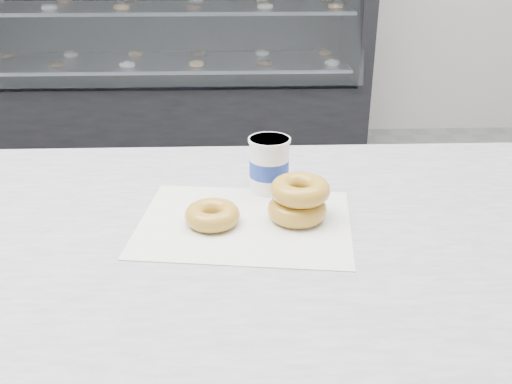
% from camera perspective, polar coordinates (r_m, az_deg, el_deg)
% --- Properties ---
extents(display_case, '(2.40, 0.74, 1.25)m').
position_cam_1_polar(display_case, '(3.64, -8.97, 11.36)').
color(display_case, black).
rests_on(display_case, ground).
extents(wax_paper, '(0.37, 0.30, 0.00)m').
position_cam_1_polar(wax_paper, '(0.93, -1.14, -3.09)').
color(wax_paper, silver).
rests_on(wax_paper, counter).
extents(donut_single, '(0.12, 0.12, 0.03)m').
position_cam_1_polar(donut_single, '(0.92, -4.39, -2.30)').
color(donut_single, gold).
rests_on(donut_single, wax_paper).
extents(donut_stack, '(0.13, 0.13, 0.07)m').
position_cam_1_polar(donut_stack, '(0.92, 4.28, -0.77)').
color(donut_stack, gold).
rests_on(donut_stack, wax_paper).
extents(coffee_cup, '(0.08, 0.08, 0.10)m').
position_cam_1_polar(coffee_cup, '(1.02, 1.33, 2.76)').
color(coffee_cup, white).
rests_on(coffee_cup, counter).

